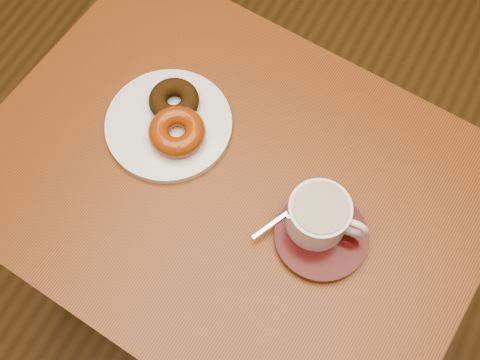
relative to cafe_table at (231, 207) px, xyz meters
The scene contains 8 objects.
ground 0.73m from the cafe_table, 85.58° to the left, with size 6.00×6.00×0.00m, color brown.
cafe_table is the anchor object (origin of this frame).
donut_plate 0.21m from the cafe_table, 164.91° to the left, with size 0.23×0.23×0.01m, color white.
donut_cinnamon 0.24m from the cafe_table, 153.94° to the left, with size 0.09×0.09×0.03m, color #321D0A.
donut_caramel 0.20m from the cafe_table, 168.66° to the left, with size 0.10×0.10×0.04m.
saucer 0.23m from the cafe_table, ahead, with size 0.16×0.16×0.02m, color #3B0908.
coffee_cup 0.25m from the cafe_table, ahead, with size 0.13×0.10×0.07m.
teaspoon 0.19m from the cafe_table, ahead, with size 0.05×0.10×0.01m.
Camera 1 is at (0.20, -0.59, 1.78)m, focal length 45.00 mm.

